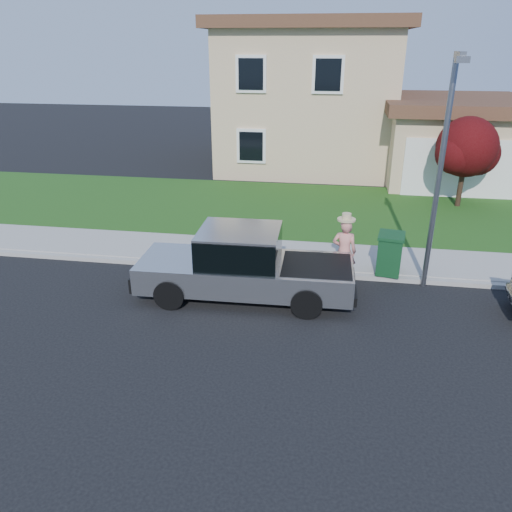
{
  "coord_description": "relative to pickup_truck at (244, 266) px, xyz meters",
  "views": [
    {
      "loc": [
        1.49,
        -9.4,
        5.81
      ],
      "look_at": [
        -0.2,
        1.21,
        1.2
      ],
      "focal_mm": 35.0,
      "sensor_mm": 36.0,
      "label": 1
    }
  ],
  "objects": [
    {
      "name": "curb",
      "position": [
        1.52,
        1.46,
        -0.75
      ],
      "size": [
        40.0,
        0.2,
        0.12
      ],
      "primitive_type": "cube",
      "color": "gray",
      "rests_on": "ground"
    },
    {
      "name": "trash_bin",
      "position": [
        3.6,
        1.66,
        -0.11
      ],
      "size": [
        0.77,
        0.86,
        1.09
      ],
      "rotation": [
        0.0,
        0.0,
        -0.16
      ],
      "color": "#0F381B",
      "rests_on": "sidewalk"
    },
    {
      "name": "ground",
      "position": [
        0.52,
        -1.44,
        -0.81
      ],
      "size": [
        80.0,
        80.0,
        0.0
      ],
      "primitive_type": "plane",
      "color": "black",
      "rests_on": "ground"
    },
    {
      "name": "house",
      "position": [
        1.84,
        14.95,
        2.35
      ],
      "size": [
        14.0,
        11.3,
        6.85
      ],
      "color": "tan",
      "rests_on": "ground"
    },
    {
      "name": "pickup_truck",
      "position": [
        0.0,
        0.0,
        0.0
      ],
      "size": [
        5.36,
        2.07,
        1.75
      ],
      "rotation": [
        0.0,
        0.0,
        0.02
      ],
      "color": "black",
      "rests_on": "ground"
    },
    {
      "name": "street_lamp",
      "position": [
        4.49,
        1.25,
        2.4
      ],
      "size": [
        0.28,
        0.73,
        5.64
      ],
      "rotation": [
        0.0,
        0.0,
        0.01
      ],
      "color": "slate",
      "rests_on": "ground"
    },
    {
      "name": "woman",
      "position": [
        2.39,
        1.2,
        0.08
      ],
      "size": [
        0.65,
        0.46,
        1.89
      ],
      "rotation": [
        0.0,
        0.0,
        3.08
      ],
      "color": "tan",
      "rests_on": "ground"
    },
    {
      "name": "lawn",
      "position": [
        1.52,
        7.06,
        -0.76
      ],
      "size": [
        40.0,
        7.0,
        0.1
      ],
      "primitive_type": "cube",
      "color": "#1D4112",
      "rests_on": "ground"
    },
    {
      "name": "ornamental_tree",
      "position": [
        6.76,
        8.32,
        1.4
      ],
      "size": [
        2.41,
        2.18,
        3.31
      ],
      "color": "black",
      "rests_on": "lawn"
    },
    {
      "name": "sidewalk",
      "position": [
        1.52,
        2.56,
        -0.74
      ],
      "size": [
        40.0,
        2.0,
        0.15
      ],
      "primitive_type": "cube",
      "color": "gray",
      "rests_on": "ground"
    }
  ]
}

